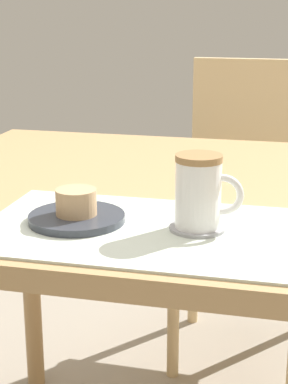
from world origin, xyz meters
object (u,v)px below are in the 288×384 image
at_px(pastry_plate, 77,218).
at_px(coffee_mug, 200,191).
at_px(dining_table, 157,226).
at_px(pastry, 76,202).
at_px(wooden_chair, 246,198).

bearing_deg(pastry_plate, coffee_mug, 2.69).
bearing_deg(pastry_plate, dining_table, 74.47).
height_order(dining_table, pastry, pastry).
bearing_deg(wooden_chair, coffee_mug, 90.71).
relative_size(wooden_chair, coffee_mug, 8.24).
distance_m(dining_table, pastry_plate, 0.29).
bearing_deg(dining_table, pastry, -105.53).
relative_size(dining_table, pastry_plate, 6.62).
bearing_deg(pastry, coffee_mug, 2.69).
xyz_separation_m(wooden_chair, coffee_mug, (0.00, -1.03, 0.32)).
height_order(pastry_plate, pastry, pastry).
relative_size(wooden_chair, pastry, 14.32).
distance_m(pastry_plate, pastry, 0.03).
bearing_deg(coffee_mug, dining_table, 115.69).
xyz_separation_m(wooden_chair, pastry_plate, (-0.19, -1.04, 0.26)).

